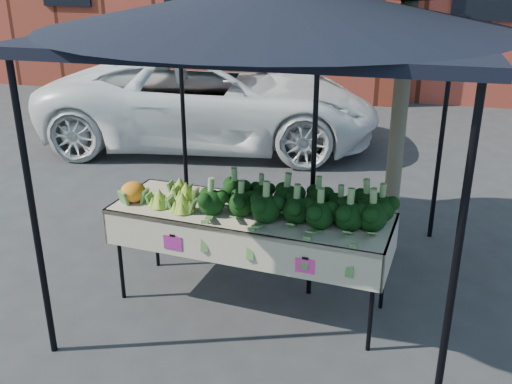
{
  "coord_description": "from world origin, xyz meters",
  "views": [
    {
      "loc": [
        1.27,
        -4.32,
        2.88
      ],
      "look_at": [
        0.05,
        0.21,
        1.0
      ],
      "focal_mm": 40.7,
      "sensor_mm": 36.0,
      "label": 1
    }
  ],
  "objects": [
    {
      "name": "cauliflower_pair",
      "position": [
        -1.0,
        -0.04,
        1.0
      ],
      "size": [
        0.23,
        0.23,
        0.2
      ],
      "primitive_type": "ellipsoid",
      "color": "orange",
      "rests_on": "table"
    },
    {
      "name": "street_tree",
      "position": [
        1.19,
        1.29,
        2.23
      ],
      "size": [
        2.27,
        2.27,
        4.47
      ],
      "primitive_type": null,
      "color": "#1E4C14",
      "rests_on": "ground"
    },
    {
      "name": "canopy",
      "position": [
        0.18,
        0.39,
        1.37
      ],
      "size": [
        3.16,
        3.16,
        2.74
      ],
      "primitive_type": null,
      "color": "black",
      "rests_on": "ground"
    },
    {
      "name": "broccoli_heap",
      "position": [
        0.44,
        0.03,
        1.05
      ],
      "size": [
        1.63,
        0.6,
        0.29
      ],
      "primitive_type": "ellipsoid",
      "color": "black",
      "rests_on": "table"
    },
    {
      "name": "ground",
      "position": [
        0.0,
        0.0,
        0.0
      ],
      "size": [
        90.0,
        90.0,
        0.0
      ],
      "primitive_type": "plane",
      "color": "#2C2C2E"
    },
    {
      "name": "romanesco_cluster",
      "position": [
        -0.61,
        0.04,
        1.01
      ],
      "size": [
        0.46,
        0.6,
        0.23
      ],
      "primitive_type": "ellipsoid",
      "color": "#A7B637",
      "rests_on": "table"
    },
    {
      "name": "table",
      "position": [
        0.05,
        0.01,
        0.45
      ],
      "size": [
        2.46,
        1.01,
        0.9
      ],
      "color": "#BEB097",
      "rests_on": "ground"
    }
  ]
}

